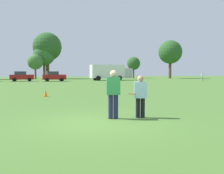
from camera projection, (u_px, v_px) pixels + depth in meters
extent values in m
plane|color=#47702D|center=(97.00, 123.00, 8.36)|extent=(175.84, 175.84, 0.00)
cylinder|color=#1E234C|center=(111.00, 107.00, 9.03)|extent=(0.17, 0.17, 0.89)
cylinder|color=#1E234C|center=(116.00, 107.00, 9.04)|extent=(0.17, 0.17, 0.89)
cube|color=#338C4C|center=(113.00, 86.00, 8.99)|extent=(0.55, 0.38, 0.65)
sphere|color=#D8AD8C|center=(113.00, 74.00, 8.96)|extent=(0.25, 0.25, 0.25)
cylinder|color=black|center=(143.00, 108.00, 9.23)|extent=(0.16, 0.16, 0.75)
cylinder|color=black|center=(138.00, 108.00, 9.24)|extent=(0.16, 0.16, 0.75)
cube|color=#9EC6E5|center=(140.00, 90.00, 9.19)|extent=(0.53, 0.40, 0.61)
sphere|color=tan|center=(140.00, 79.00, 9.17)|extent=(0.23, 0.23, 0.23)
cylinder|color=#E54C33|center=(132.00, 94.00, 9.06)|extent=(0.27, 0.27, 0.05)
cube|color=#D8590C|center=(46.00, 96.00, 17.27)|extent=(0.32, 0.32, 0.03)
cone|color=orange|center=(46.00, 93.00, 17.26)|extent=(0.24, 0.24, 0.45)
cube|color=maroon|center=(22.00, 77.00, 45.29)|extent=(4.26, 1.94, 0.90)
cube|color=#2D333D|center=(21.00, 73.00, 45.17)|extent=(2.05, 1.70, 0.64)
cylinder|color=black|center=(30.00, 79.00, 46.67)|extent=(0.67, 0.24, 0.66)
cylinder|color=black|center=(29.00, 80.00, 44.77)|extent=(0.67, 0.24, 0.66)
cylinder|color=black|center=(15.00, 79.00, 45.87)|extent=(0.67, 0.24, 0.66)
cylinder|color=black|center=(14.00, 80.00, 43.97)|extent=(0.67, 0.24, 0.66)
cube|color=maroon|center=(54.00, 77.00, 45.15)|extent=(4.26, 1.94, 0.90)
cube|color=#2D333D|center=(53.00, 73.00, 45.03)|extent=(2.05, 1.70, 0.64)
cylinder|color=black|center=(61.00, 79.00, 46.53)|extent=(0.67, 0.24, 0.66)
cylinder|color=black|center=(62.00, 80.00, 44.63)|extent=(0.67, 0.24, 0.66)
cylinder|color=black|center=(47.00, 79.00, 45.73)|extent=(0.67, 0.24, 0.66)
cylinder|color=black|center=(47.00, 80.00, 43.83)|extent=(0.67, 0.24, 0.66)
cube|color=white|center=(107.00, 71.00, 50.18)|extent=(6.88, 2.72, 2.70)
cube|color=#B2B2B7|center=(126.00, 73.00, 51.48)|extent=(1.87, 2.36, 2.00)
cylinder|color=black|center=(115.00, 78.00, 52.24)|extent=(0.97, 0.31, 0.96)
cylinder|color=black|center=(120.00, 78.00, 49.63)|extent=(0.97, 0.31, 0.96)
cylinder|color=black|center=(95.00, 78.00, 50.88)|extent=(0.97, 0.31, 0.96)
cylinder|color=black|center=(98.00, 78.00, 48.28)|extent=(0.97, 0.31, 0.96)
cylinder|color=gray|center=(202.00, 79.00, 46.91)|extent=(0.16, 0.16, 0.85)
cylinder|color=gray|center=(202.00, 79.00, 46.77)|extent=(0.16, 0.16, 0.85)
cube|color=#9EC6E5|center=(202.00, 75.00, 46.80)|extent=(0.53, 0.47, 0.60)
sphere|color=tan|center=(202.00, 73.00, 46.77)|extent=(0.23, 0.23, 0.23)
cylinder|color=brown|center=(36.00, 74.00, 58.50)|extent=(0.42, 0.42, 2.55)
sphere|color=#3D7033|center=(35.00, 62.00, 58.33)|extent=(3.64, 3.64, 3.64)
cylinder|color=brown|center=(44.00, 71.00, 61.14)|extent=(0.62, 0.62, 3.70)
sphere|color=#33662D|center=(44.00, 55.00, 60.89)|extent=(5.28, 5.28, 5.28)
cylinder|color=brown|center=(48.00, 69.00, 62.02)|extent=(0.83, 0.83, 5.00)
sphere|color=#285623|center=(47.00, 47.00, 61.68)|extent=(7.14, 7.14, 7.14)
cylinder|color=brown|center=(134.00, 74.00, 67.71)|extent=(0.42, 0.42, 2.53)
sphere|color=#285623|center=(134.00, 63.00, 67.54)|extent=(3.61, 3.61, 3.61)
cylinder|color=brown|center=(170.00, 70.00, 65.76)|extent=(0.73, 0.73, 4.37)
sphere|color=#285623|center=(170.00, 52.00, 65.47)|extent=(6.25, 6.25, 6.25)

